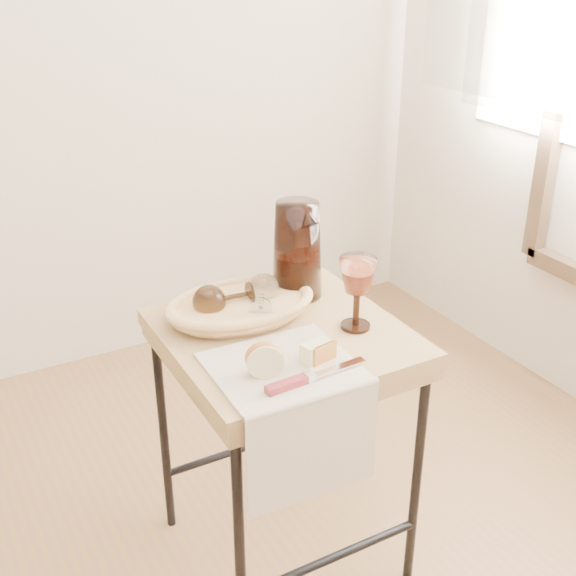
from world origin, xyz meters
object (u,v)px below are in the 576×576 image
wine_goblet (357,293)px  apple_half (264,357)px  pitcher (297,250)px  side_table (284,448)px  bread_basket (241,308)px  goblet_lying_a (227,298)px  goblet_lying_b (262,297)px  tea_towel (283,367)px  table_knife (313,375)px

wine_goblet → apple_half: bearing=-164.0°
pitcher → side_table: bearing=-128.2°
bread_basket → wine_goblet: (0.21, -0.18, 0.07)m
goblet_lying_a → wine_goblet: 0.31m
goblet_lying_b → goblet_lying_a: bearing=97.4°
goblet_lying_b → wine_goblet: size_ratio=0.71×
goblet_lying_b → side_table: bearing=-143.0°
side_table → tea_towel: bearing=-119.5°
tea_towel → goblet_lying_b: 0.25m
wine_goblet → apple_half: wine_goblet is taller
tea_towel → pitcher: bearing=57.5°
bread_basket → goblet_lying_b: bearing=-18.8°
table_knife → pitcher: bearing=61.8°
tea_towel → table_knife: size_ratio=1.28×
apple_half → goblet_lying_b: bearing=84.7°
wine_goblet → apple_half: (-0.29, -0.08, -0.05)m
goblet_lying_a → goblet_lying_b: bearing=160.3°
goblet_lying_a → apple_half: goblet_lying_a is taller
apple_half → table_knife: apple_half is taller
wine_goblet → goblet_lying_b: bearing=135.9°
side_table → goblet_lying_a: (-0.09, 0.13, 0.40)m
side_table → goblet_lying_a: goblet_lying_a is taller
pitcher → wine_goblet: 0.23m
tea_towel → table_knife: table_knife is taller
goblet_lying_a → apple_half: size_ratio=1.60×
goblet_lying_b → table_knife: size_ratio=0.54×
bread_basket → table_knife: size_ratio=1.39×
side_table → wine_goblet: (0.16, -0.07, 0.43)m
side_table → goblet_lying_b: goblet_lying_b is taller
apple_half → tea_towel: bearing=27.2°
tea_towel → apple_half: bearing=-171.9°
pitcher → apple_half: 0.40m
tea_towel → apple_half: apple_half is taller
table_knife → apple_half: bearing=134.8°
tea_towel → goblet_lying_b: size_ratio=2.36×
side_table → pitcher: (0.12, 0.16, 0.47)m
bread_basket → goblet_lying_a: bearing=156.4°
bread_basket → wine_goblet: bearing=-37.0°
pitcher → table_knife: pitcher is taller
side_table → pitcher: 0.51m
side_table → tea_towel: size_ratio=2.26×
pitcher → table_knife: (-0.18, -0.38, -0.11)m
bread_basket → apple_half: 0.27m
tea_towel → goblet_lying_b: goblet_lying_b is taller
tea_towel → bread_basket: bearing=86.5°
goblet_lying_a → apple_half: 0.28m
pitcher → goblet_lying_b: bearing=-154.4°
goblet_lying_b → apple_half: bearing=-175.2°
tea_towel → pitcher: 0.38m
bread_basket → table_knife: bearing=-85.9°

